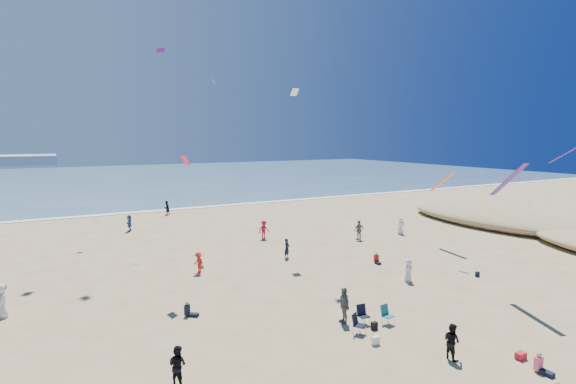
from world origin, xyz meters
TOP-DOWN VIEW (x-y plane):
  - ground at (0.00, 0.00)m, footprint 220.00×220.00m
  - ocean at (0.00, 95.00)m, footprint 220.00×100.00m
  - surf_line at (0.00, 45.00)m, footprint 220.00×1.20m
  - standing_flyers at (3.02, 17.86)m, footprint 34.56×43.36m
  - seated_group at (1.75, 6.36)m, footprint 25.93×25.09m
  - chair_cluster at (4.12, 3.20)m, footprint 2.75×1.53m
  - white_tote at (3.11, 1.59)m, footprint 0.35×0.20m
  - black_backpack at (4.14, 2.93)m, footprint 0.30×0.22m
  - cooler at (7.75, -2.52)m, footprint 0.45×0.30m
  - navy_bag at (15.95, 6.19)m, footprint 0.28×0.18m
  - kites_aloft at (9.26, 12.19)m, footprint 43.19×44.14m

SIDE VIEW (x-z plane):
  - ground at x=0.00m, z-range 0.00..0.00m
  - ocean at x=0.00m, z-range 0.00..0.06m
  - surf_line at x=0.00m, z-range 0.00..0.08m
  - cooler at x=7.75m, z-range 0.00..0.30m
  - navy_bag at x=15.95m, z-range 0.00..0.34m
  - black_backpack at x=4.14m, z-range 0.00..0.38m
  - white_tote at x=3.11m, z-range 0.00..0.40m
  - seated_group at x=1.75m, z-range 0.00..0.84m
  - chair_cluster at x=4.12m, z-range 0.00..1.00m
  - standing_flyers at x=3.02m, z-range -0.09..1.80m
  - kites_aloft at x=9.26m, z-range -0.71..28.71m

